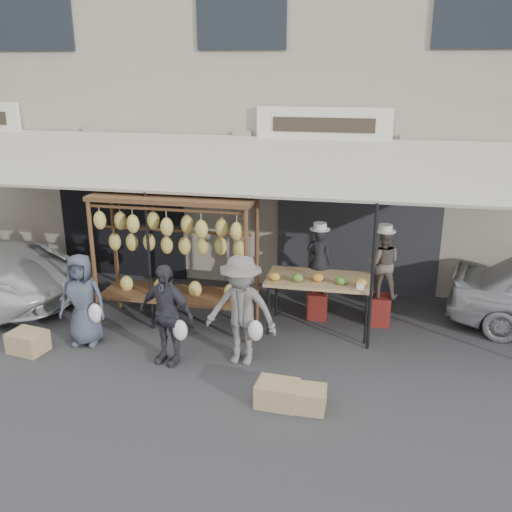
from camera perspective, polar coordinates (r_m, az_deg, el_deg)
The scene contains 15 objects.
ground_plane at distance 8.43m, azimuth -6.68°, elevation -11.12°, with size 90.00×90.00×0.00m, color #2D2D30.
shophouse at distance 13.63m, azimuth 1.58°, elevation 16.48°, with size 24.00×6.15×7.30m.
awning at distance 9.64m, azimuth -2.95°, elevation 9.11°, with size 10.00×2.35×2.92m.
banana_rack at distance 9.14m, azimuth -8.20°, elevation 1.94°, with size 2.60×0.90×2.24m.
produce_table at distance 9.20m, azimuth 6.35°, elevation -2.49°, with size 1.70×0.90×1.04m.
vendor_left at distance 9.61m, azimuth 6.29°, elevation -0.45°, with size 0.42×0.28×1.16m, color black.
vendor_right at distance 9.53m, azimuth 12.56°, elevation -0.71°, with size 0.56×0.44×1.16m, color #5F524A.
customer_left at distance 9.17m, azimuth -16.97°, elevation -4.21°, with size 0.71×0.47×1.46m, color #3C4251.
customer_mid at distance 8.33m, azimuth -8.99°, elevation -5.77°, with size 0.89×0.37×1.51m, color #323139.
customer_right at distance 8.19m, azimuth -1.50°, elevation -5.46°, with size 1.06×0.61×1.65m, color slate.
stool_left at distance 9.90m, azimuth 6.13°, elevation -4.88°, with size 0.33×0.33×0.46m, color maroon.
stool_right at distance 9.83m, azimuth 12.22°, elevation -5.27°, with size 0.36×0.36×0.50m, color maroon.
crate_near_a at distance 7.52m, azimuth 2.13°, elevation -13.58°, with size 0.53×0.40×0.32m, color tan.
crate_near_b at distance 7.47m, azimuth 5.03°, elevation -13.99°, with size 0.49×0.37×0.29m, color tan.
crate_far at distance 9.42m, azimuth -21.85°, elevation -7.96°, with size 0.54×0.41×0.32m, color tan.
Camera 1 is at (2.42, -6.91, 4.17)m, focal length 40.00 mm.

